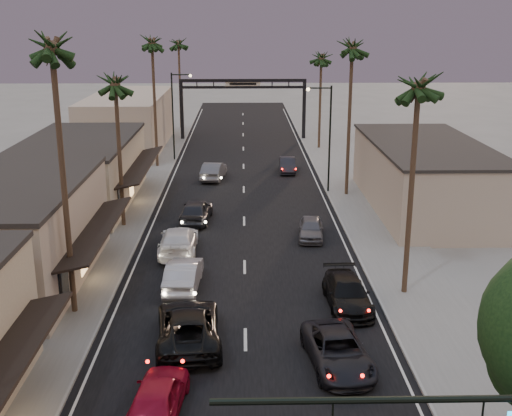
{
  "coord_description": "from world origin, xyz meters",
  "views": [
    {
      "loc": [
        -0.07,
        -7.71,
        14.32
      ],
      "look_at": [
        0.77,
        31.98,
        2.5
      ],
      "focal_mm": 45.0,
      "sensor_mm": 36.0,
      "label": 1
    }
  ],
  "objects_px": {
    "streetlight_right": "(327,130)",
    "curbside_near": "(338,351)",
    "oncoming_pickup": "(188,326)",
    "palm_ld": "(152,38)",
    "arch": "(243,94)",
    "oncoming_silver": "(184,274)",
    "palm_rb": "(352,43)",
    "palm_lb": "(51,39)",
    "palm_far": "(178,41)",
    "curbside_black": "(347,293)",
    "streetlight_left": "(175,109)",
    "palm_lc": "(115,78)",
    "oncoming_red": "(158,396)",
    "palm_ra": "(419,79)",
    "palm_rc": "(321,54)"
  },
  "relations": [
    {
      "from": "palm_lb",
      "to": "palm_lc",
      "type": "bearing_deg",
      "value": 90.0
    },
    {
      "from": "streetlight_right",
      "to": "curbside_near",
      "type": "bearing_deg",
      "value": -96.03
    },
    {
      "from": "palm_lb",
      "to": "palm_far",
      "type": "bearing_deg",
      "value": 89.69
    },
    {
      "from": "streetlight_left",
      "to": "palm_far",
      "type": "distance_m",
      "value": 20.96
    },
    {
      "from": "palm_ld",
      "to": "palm_rc",
      "type": "relative_size",
      "value": 1.16
    },
    {
      "from": "arch",
      "to": "palm_lc",
      "type": "height_order",
      "value": "palm_lc"
    },
    {
      "from": "arch",
      "to": "oncoming_silver",
      "type": "bearing_deg",
      "value": -94.27
    },
    {
      "from": "oncoming_silver",
      "to": "palm_lc",
      "type": "bearing_deg",
      "value": -61.96
    },
    {
      "from": "arch",
      "to": "palm_rb",
      "type": "distance_m",
      "value": 28.24
    },
    {
      "from": "arch",
      "to": "curbside_near",
      "type": "xyz_separation_m",
      "value": [
        3.92,
        -53.4,
        -4.81
      ]
    },
    {
      "from": "curbside_black",
      "to": "streetlight_left",
      "type": "bearing_deg",
      "value": 106.94
    },
    {
      "from": "palm_lc",
      "to": "palm_rb",
      "type": "bearing_deg",
      "value": 24.94
    },
    {
      "from": "streetlight_left",
      "to": "palm_ld",
      "type": "xyz_separation_m",
      "value": [
        -1.68,
        -3.0,
        7.09
      ]
    },
    {
      "from": "oncoming_silver",
      "to": "curbside_black",
      "type": "xyz_separation_m",
      "value": [
        8.61,
        -2.57,
        -0.06
      ]
    },
    {
      "from": "oncoming_pickup",
      "to": "palm_rb",
      "type": "bearing_deg",
      "value": -119.08
    },
    {
      "from": "curbside_black",
      "to": "arch",
      "type": "bearing_deg",
      "value": 94.36
    },
    {
      "from": "palm_lb",
      "to": "palm_lc",
      "type": "distance_m",
      "value": 14.3
    },
    {
      "from": "palm_lb",
      "to": "palm_far",
      "type": "height_order",
      "value": "palm_lb"
    },
    {
      "from": "arch",
      "to": "curbside_black",
      "type": "height_order",
      "value": "arch"
    },
    {
      "from": "streetlight_right",
      "to": "curbside_black",
      "type": "bearing_deg",
      "value": -94.23
    },
    {
      "from": "palm_ld",
      "to": "curbside_near",
      "type": "height_order",
      "value": "palm_ld"
    },
    {
      "from": "streetlight_right",
      "to": "arch",
      "type": "bearing_deg",
      "value": 105.47
    },
    {
      "from": "palm_lb",
      "to": "palm_ld",
      "type": "distance_m",
      "value": 33.01
    },
    {
      "from": "palm_lb",
      "to": "palm_far",
      "type": "xyz_separation_m",
      "value": [
        0.3,
        56.0,
        -1.94
      ]
    },
    {
      "from": "streetlight_left",
      "to": "palm_rb",
      "type": "relative_size",
      "value": 0.63
    },
    {
      "from": "oncoming_red",
      "to": "curbside_black",
      "type": "distance_m",
      "value": 12.53
    },
    {
      "from": "palm_rb",
      "to": "palm_ld",
      "type": "bearing_deg",
      "value": 147.4
    },
    {
      "from": "streetlight_right",
      "to": "palm_ld",
      "type": "bearing_deg",
      "value": 147.21
    },
    {
      "from": "streetlight_right",
      "to": "curbside_near",
      "type": "distance_m",
      "value": 28.93
    },
    {
      "from": "curbside_near",
      "to": "oncoming_silver",
      "type": "bearing_deg",
      "value": 124.31
    },
    {
      "from": "palm_lc",
      "to": "oncoming_pickup",
      "type": "relative_size",
      "value": 2.0
    },
    {
      "from": "oncoming_pickup",
      "to": "palm_far",
      "type": "bearing_deg",
      "value": -89.67
    },
    {
      "from": "palm_rc",
      "to": "oncoming_red",
      "type": "relative_size",
      "value": 2.68
    },
    {
      "from": "streetlight_left",
      "to": "palm_rb",
      "type": "height_order",
      "value": "palm_rb"
    },
    {
      "from": "palm_lb",
      "to": "palm_rc",
      "type": "bearing_deg",
      "value": 67.73
    },
    {
      "from": "oncoming_silver",
      "to": "curbside_black",
      "type": "relative_size",
      "value": 0.95
    },
    {
      "from": "streetlight_right",
      "to": "curbside_near",
      "type": "height_order",
      "value": "streetlight_right"
    },
    {
      "from": "oncoming_red",
      "to": "curbside_near",
      "type": "height_order",
      "value": "oncoming_red"
    },
    {
      "from": "arch",
      "to": "streetlight_left",
      "type": "height_order",
      "value": "streetlight_left"
    },
    {
      "from": "oncoming_silver",
      "to": "streetlight_right",
      "type": "bearing_deg",
      "value": -114.63
    },
    {
      "from": "streetlight_right",
      "to": "oncoming_red",
      "type": "distance_m",
      "value": 33.65
    },
    {
      "from": "curbside_near",
      "to": "palm_rb",
      "type": "bearing_deg",
      "value": 73.7
    },
    {
      "from": "streetlight_left",
      "to": "oncoming_pickup",
      "type": "distance_m",
      "value": 39.73
    },
    {
      "from": "palm_ra",
      "to": "curbside_black",
      "type": "xyz_separation_m",
      "value": [
        -3.35,
        -1.57,
        -10.7
      ]
    },
    {
      "from": "oncoming_red",
      "to": "curbside_near",
      "type": "distance_m",
      "value": 7.95
    },
    {
      "from": "oncoming_pickup",
      "to": "palm_ld",
      "type": "bearing_deg",
      "value": -85.76
    },
    {
      "from": "palm_ld",
      "to": "streetlight_left",
      "type": "bearing_deg",
      "value": 60.75
    },
    {
      "from": "palm_ra",
      "to": "curbside_black",
      "type": "height_order",
      "value": "palm_ra"
    },
    {
      "from": "arch",
      "to": "curbside_near",
      "type": "height_order",
      "value": "arch"
    },
    {
      "from": "palm_lb",
      "to": "palm_ld",
      "type": "height_order",
      "value": "palm_lb"
    }
  ]
}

